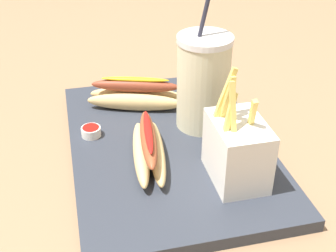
% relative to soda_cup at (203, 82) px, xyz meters
% --- Properties ---
extents(ground_plane, '(2.40, 2.40, 0.02)m').
position_rel_soda_cup_xyz_m(ground_plane, '(-0.04, 0.07, -0.11)').
color(ground_plane, '#8C6B4C').
extents(food_tray, '(0.46, 0.32, 0.02)m').
position_rel_soda_cup_xyz_m(food_tray, '(-0.04, 0.07, -0.09)').
color(food_tray, '#2D333D').
rests_on(food_tray, ground_plane).
extents(soda_cup, '(0.09, 0.09, 0.24)m').
position_rel_soda_cup_xyz_m(soda_cup, '(0.00, 0.00, 0.00)').
color(soda_cup, beige).
rests_on(soda_cup, food_tray).
extents(fries_basket, '(0.10, 0.07, 0.17)m').
position_rel_soda_cup_xyz_m(fries_basket, '(-0.16, -0.00, -0.03)').
color(fries_basket, white).
rests_on(fries_basket, food_tray).
extents(hot_dog_1, '(0.10, 0.19, 0.06)m').
position_rel_soda_cup_xyz_m(hot_dog_1, '(0.09, 0.10, -0.06)').
color(hot_dog_1, '#DBB775').
rests_on(hot_dog_1, food_tray).
extents(hot_dog_2, '(0.18, 0.07, 0.06)m').
position_rel_soda_cup_xyz_m(hot_dog_2, '(-0.09, 0.11, -0.06)').
color(hot_dog_2, '#DBB775').
rests_on(hot_dog_2, food_tray).
extents(ketchup_cup_1, '(0.03, 0.03, 0.02)m').
position_rel_soda_cup_xyz_m(ketchup_cup_1, '(0.01, 0.19, -0.07)').
color(ketchup_cup_1, white).
rests_on(ketchup_cup_1, food_tray).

